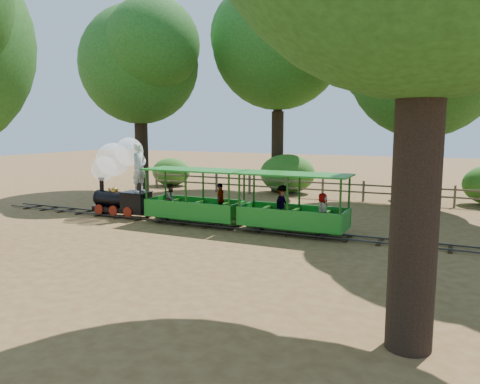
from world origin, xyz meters
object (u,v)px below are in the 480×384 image
at_px(locomotive, 119,171).
at_px(carriage_front, 195,203).
at_px(carriage_rear, 294,210).
at_px(fence, 303,186).

relative_size(locomotive, carriage_front, 0.86).
height_order(carriage_rear, fence, carriage_rear).
distance_m(carriage_rear, fence, 8.28).
relative_size(locomotive, carriage_rear, 0.86).
xyz_separation_m(carriage_front, carriage_rear, (3.81, 0.02, 0.02)).
distance_m(locomotive, carriage_front, 3.71).
xyz_separation_m(carriage_front, fence, (1.63, 8.01, -0.21)).
bearing_deg(carriage_front, fence, 78.47).
bearing_deg(carriage_rear, fence, 105.23).
bearing_deg(locomotive, carriage_rear, -0.46).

